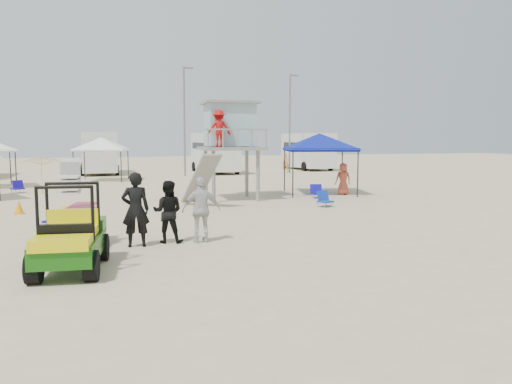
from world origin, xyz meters
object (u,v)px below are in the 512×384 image
object	(u,v)px
man_left	(136,210)
canopy_blue	(320,136)
utility_cart	(69,232)
lifeguard_tower	(228,128)
surf_trailer	(73,216)

from	to	relation	value
man_left	canopy_blue	bearing A→B (deg)	-131.14
utility_cart	man_left	bearing A→B (deg)	53.21
lifeguard_tower	utility_cart	bearing A→B (deg)	-120.37
man_left	canopy_blue	world-z (taller)	canopy_blue
utility_cart	man_left	world-z (taller)	man_left
surf_trailer	man_left	distance (m)	1.55
man_left	surf_trailer	bearing A→B (deg)	-7.14
man_left	lifeguard_tower	xyz separation A→B (m)	(4.93, 8.98, 2.26)
surf_trailer	lifeguard_tower	distance (m)	11.07
surf_trailer	man_left	size ratio (longest dim) A/B	1.19
canopy_blue	utility_cart	bearing A→B (deg)	-133.91
surf_trailer	lifeguard_tower	xyz separation A→B (m)	(6.45, 8.68, 2.40)
man_left	canopy_blue	xyz separation A→B (m)	(9.85, 9.77, 1.92)
canopy_blue	surf_trailer	bearing A→B (deg)	-140.17
utility_cart	canopy_blue	distance (m)	16.52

